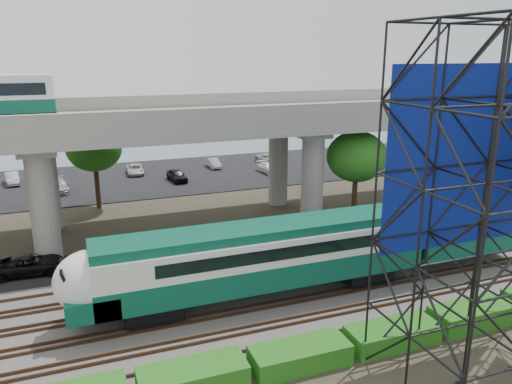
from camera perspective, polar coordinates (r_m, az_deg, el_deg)
name	(u,v)px	position (r m, az deg, el deg)	size (l,w,h in m)	color
ground	(248,323)	(27.35, -0.94, -14.79)	(140.00, 140.00, 0.00)	#474233
ballast_bed	(236,305)	(28.95, -2.31, -12.73)	(90.00, 12.00, 0.20)	slate
service_road	(199,251)	(36.38, -6.56, -6.75)	(90.00, 5.00, 0.08)	black
parking_lot	(148,177)	(58.42, -12.26, 1.65)	(90.00, 18.00, 0.08)	black
harbor_water	(126,145)	(79.82, -14.68, 5.21)	(140.00, 40.00, 0.03)	slate
rail_tracks	(236,302)	(28.87, -2.32, -12.41)	(90.00, 9.52, 0.16)	#472D1E
commuter_train	(301,249)	(29.12, 5.13, -6.55)	(29.30, 3.06, 4.30)	black
overpass	(164,128)	(39.22, -10.46, 7.15)	(80.00, 12.00, 12.40)	#9E9B93
scaffold_tower	(512,217)	(22.63, 27.19, -2.54)	(9.36, 6.36, 15.00)	black
hedge_strip	(300,355)	(24.03, 5.07, -18.03)	(34.60, 1.80, 1.20)	#186216
trees	(118,165)	(39.40, -15.47, 2.97)	(40.94, 16.94, 7.69)	#382314
suv	(30,265)	(35.49, -24.40, -7.56)	(2.08, 4.51, 1.25)	black
parked_cars	(151,173)	(57.70, -11.94, 2.16)	(35.94, 9.52, 1.30)	silver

